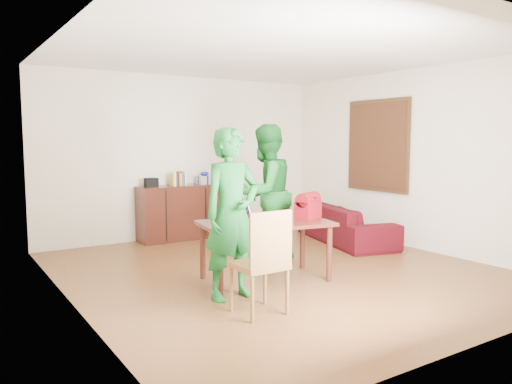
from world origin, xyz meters
TOP-DOWN VIEW (x-y plane):
  - room at (0.01, 0.13)m, footprint 5.20×5.70m
  - table at (-0.38, -0.27)m, footprint 1.62×1.10m
  - chair at (-1.07, -1.18)m, footprint 0.46×0.44m
  - person_near at (-1.04, -0.61)m, footprint 0.67×0.46m
  - person_far at (0.16, 0.53)m, footprint 1.04×0.89m
  - laptop at (-0.61, -0.35)m, footprint 0.36×0.31m
  - bananas at (-0.40, -0.61)m, footprint 0.19×0.15m
  - bottle at (-0.32, -0.60)m, footprint 0.08×0.08m
  - red_bag at (0.18, -0.35)m, footprint 0.38×0.31m
  - sofa at (1.95, 0.88)m, footprint 1.31×2.20m

SIDE VIEW (x-z plane):
  - chair at x=-1.07m, z-range -0.21..0.79m
  - sofa at x=1.95m, z-range 0.00..0.60m
  - table at x=-0.38m, z-range 0.26..0.96m
  - bananas at x=-0.40m, z-range 0.70..0.76m
  - laptop at x=-0.61m, z-range 0.63..0.84m
  - bottle at x=-0.32m, z-range 0.70..0.87m
  - red_bag at x=0.18m, z-range 0.70..0.94m
  - person_near at x=-1.04m, z-range 0.00..1.77m
  - person_far at x=0.16m, z-range 0.00..1.85m
  - room at x=0.01m, z-range -0.14..2.76m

